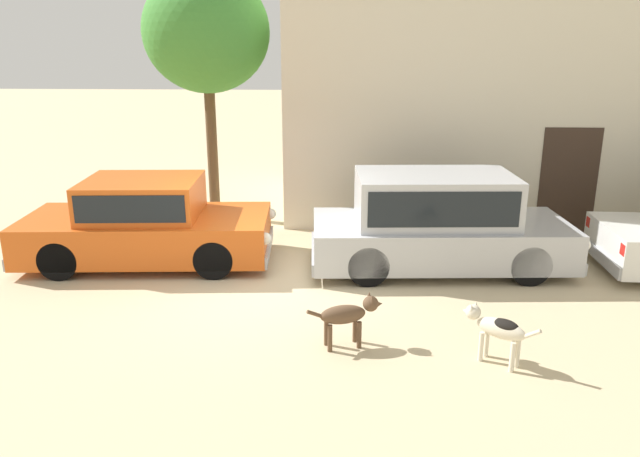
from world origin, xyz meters
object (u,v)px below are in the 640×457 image
parked_sedan_nearest (146,222)px  parked_sedan_second (437,220)px  stray_dog_tan (349,314)px  acacia_tree_left (206,33)px  stray_dog_spotted (497,328)px

parked_sedan_nearest → parked_sedan_second: size_ratio=0.98×
parked_sedan_nearest → stray_dog_tan: 4.55m
acacia_tree_left → parked_sedan_nearest: bearing=-100.6°
stray_dog_spotted → stray_dog_tan: stray_dog_spotted is taller
parked_sedan_nearest → stray_dog_tan: size_ratio=4.55×
parked_sedan_second → stray_dog_spotted: parked_sedan_second is taller
stray_dog_spotted → stray_dog_tan: bearing=27.7°
parked_sedan_nearest → acacia_tree_left: bearing=75.6°
acacia_tree_left → stray_dog_spotted: bearing=-52.9°
parked_sedan_nearest → acacia_tree_left: acacia_tree_left is taller
parked_sedan_nearest → stray_dog_tan: (3.47, -2.93, -0.29)m
parked_sedan_nearest → parked_sedan_second: bearing=-4.4°
stray_dog_tan → parked_sedan_nearest: bearing=122.9°
parked_sedan_second → parked_sedan_nearest: bearing=176.0°
parked_sedan_second → acacia_tree_left: bearing=142.6°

